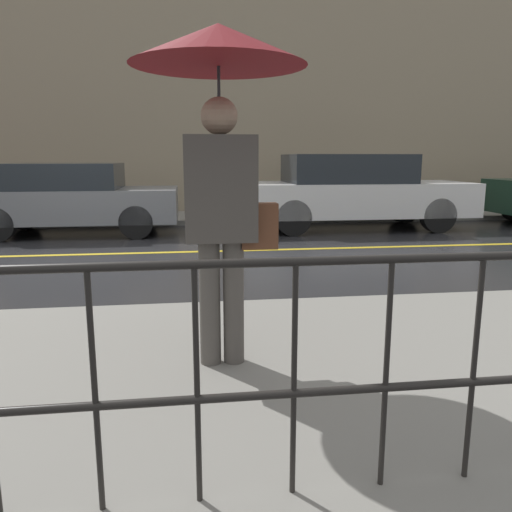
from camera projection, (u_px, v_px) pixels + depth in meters
The scene contains 7 objects.
ground_plane at pixel (91, 254), 7.81m from camera, with size 80.00×80.00×0.00m, color #262628.
sidewalk_far at pixel (124, 219), 11.94m from camera, with size 28.00×2.05×0.11m.
lane_marking at pixel (91, 254), 7.81m from camera, with size 25.20×0.12×0.01m.
building_storefront at pixel (123, 82), 12.45m from camera, with size 28.00×0.30×6.71m.
pedestrian at pixel (220, 101), 3.10m from camera, with size 1.10×1.10×2.18m.
car_grey at pixel (74, 198), 9.77m from camera, with size 3.93×1.78×1.38m.
car_white at pixel (352, 191), 10.50m from camera, with size 4.80×1.81×1.56m.
Camera 1 is at (1.53, -7.94, 1.49)m, focal length 35.00 mm.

